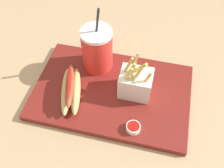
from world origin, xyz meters
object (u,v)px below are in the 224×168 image
(soda_cup, at_px, (97,49))
(ketchup_cup_1, at_px, (133,127))
(hot_dog_1, at_px, (71,89))
(fries_basket, at_px, (136,83))

(soda_cup, distance_m, ketchup_cup_1, 0.27)
(hot_dog_1, relative_size, ketchup_cup_1, 4.53)
(soda_cup, relative_size, hot_dog_1, 1.26)
(soda_cup, xyz_separation_m, hot_dog_1, (-0.05, -0.13, -0.05))
(soda_cup, height_order, hot_dog_1, soda_cup)
(soda_cup, relative_size, fries_basket, 1.54)
(fries_basket, distance_m, ketchup_cup_1, 0.13)
(soda_cup, height_order, fries_basket, soda_cup)
(fries_basket, xyz_separation_m, hot_dog_1, (-0.18, -0.05, -0.02))
(fries_basket, bearing_deg, ketchup_cup_1, -81.33)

